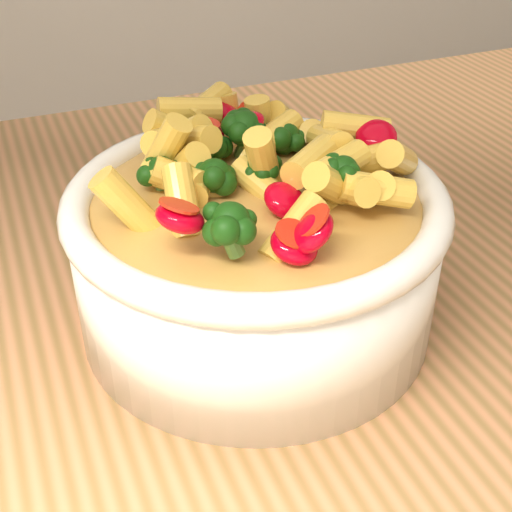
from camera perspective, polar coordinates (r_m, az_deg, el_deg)
name	(u,v)px	position (r m, az deg, el deg)	size (l,w,h in m)	color
table	(356,416)	(0.54, 8.03, -12.58)	(1.20, 0.80, 0.90)	#BB7A50
serving_bowl	(256,254)	(0.43, 0.00, 0.13)	(0.22, 0.22, 0.10)	white
pasta_salad	(256,165)	(0.40, 0.00, 7.25)	(0.18, 0.18, 0.04)	#FFC950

